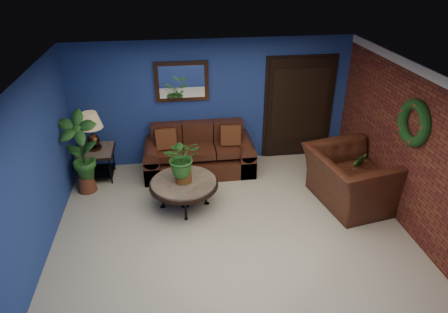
{
  "coord_description": "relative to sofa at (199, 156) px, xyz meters",
  "views": [
    {
      "loc": [
        -0.82,
        -4.91,
        4.01
      ],
      "look_at": [
        -0.06,
        0.55,
        1.08
      ],
      "focal_mm": 32.0,
      "sensor_mm": 36.0,
      "label": 1
    }
  ],
  "objects": [
    {
      "name": "floor",
      "position": [
        0.35,
        -2.08,
        -0.31
      ],
      "size": [
        5.5,
        5.5,
        0.0
      ],
      "primitive_type": "plane",
      "color": "#BEB49D",
      "rests_on": "ground"
    },
    {
      "name": "wall_back",
      "position": [
        0.35,
        0.42,
        0.94
      ],
      "size": [
        5.5,
        0.04,
        2.5
      ],
      "primitive_type": "cube",
      "color": "navy",
      "rests_on": "ground"
    },
    {
      "name": "wall_left",
      "position": [
        -2.4,
        -2.08,
        0.94
      ],
      "size": [
        0.04,
        5.0,
        2.5
      ],
      "primitive_type": "cube",
      "color": "navy",
      "rests_on": "ground"
    },
    {
      "name": "wall_right_brick",
      "position": [
        3.1,
        -2.08,
        0.94
      ],
      "size": [
        0.04,
        5.0,
        2.5
      ],
      "primitive_type": "cube",
      "color": "maroon",
      "rests_on": "ground"
    },
    {
      "name": "ceiling",
      "position": [
        0.35,
        -2.08,
        2.19
      ],
      "size": [
        5.5,
        5.0,
        0.02
      ],
      "primitive_type": "cube",
      "color": "silver",
      "rests_on": "wall_back"
    },
    {
      "name": "crown_molding",
      "position": [
        3.07,
        -2.08,
        2.12
      ],
      "size": [
        0.03,
        5.0,
        0.14
      ],
      "primitive_type": "cube",
      "color": "white",
      "rests_on": "wall_right_brick"
    },
    {
      "name": "wall_mirror",
      "position": [
        -0.25,
        0.38,
        1.41
      ],
      "size": [
        1.02,
        0.06,
        0.77
      ],
      "primitive_type": "cube",
      "color": "#412516",
      "rests_on": "wall_back"
    },
    {
      "name": "closet_door",
      "position": [
        2.1,
        0.39,
        0.74
      ],
      "size": [
        1.44,
        0.06,
        2.18
      ],
      "primitive_type": "cube",
      "color": "black",
      "rests_on": "wall_back"
    },
    {
      "name": "wreath",
      "position": [
        3.04,
        -2.03,
        1.39
      ],
      "size": [
        0.16,
        0.72,
        0.72
      ],
      "primitive_type": "torus",
      "rotation": [
        0.0,
        1.57,
        0.0
      ],
      "color": "black",
      "rests_on": "wall_right_brick"
    },
    {
      "name": "sofa",
      "position": [
        0.0,
        0.0,
        0.0
      ],
      "size": [
        2.13,
        0.92,
        0.96
      ],
      "color": "#4D2316",
      "rests_on": "ground"
    },
    {
      "name": "coffee_table",
      "position": [
        -0.35,
        -1.24,
        0.13
      ],
      "size": [
        1.17,
        1.17,
        0.5
      ],
      "rotation": [
        0.0,
        0.0,
        0.05
      ],
      "color": "#504B46",
      "rests_on": "ground"
    },
    {
      "name": "end_table",
      "position": [
        -1.95,
        -0.03,
        0.16
      ],
      "size": [
        0.68,
        0.68,
        0.62
      ],
      "color": "#504B46",
      "rests_on": "ground"
    },
    {
      "name": "table_lamp",
      "position": [
        -1.95,
        -0.03,
        0.76
      ],
      "size": [
        0.42,
        0.42,
        0.71
      ],
      "color": "#412516",
      "rests_on": "end_table"
    },
    {
      "name": "side_chair",
      "position": [
        0.68,
        0.03,
        0.17
      ],
      "size": [
        0.43,
        0.43,
        0.86
      ],
      "rotation": [
        0.0,
        0.0,
        0.17
      ],
      "color": "brown",
      "rests_on": "ground"
    },
    {
      "name": "armchair",
      "position": [
        2.5,
        -1.49,
        0.16
      ],
      "size": [
        1.5,
        1.65,
        0.94
      ],
      "primitive_type": "imported",
      "rotation": [
        0.0,
        0.0,
        1.75
      ],
      "color": "#4D2316",
      "rests_on": "ground"
    },
    {
      "name": "coffee_plant",
      "position": [
        -0.35,
        -1.24,
        0.62
      ],
      "size": [
        0.62,
        0.55,
        0.79
      ],
      "color": "#5C3517",
      "rests_on": "coffee_table"
    },
    {
      "name": "floor_plant",
      "position": [
        2.7,
        -1.2,
        0.11
      ],
      "size": [
        0.39,
        0.32,
        0.82
      ],
      "color": "#5C3517",
      "rests_on": "ground"
    },
    {
      "name": "tall_plant",
      "position": [
        -2.1,
        -0.49,
        0.52
      ],
      "size": [
        0.71,
        0.51,
        1.53
      ],
      "color": "brown",
      "rests_on": "ground"
    }
  ]
}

